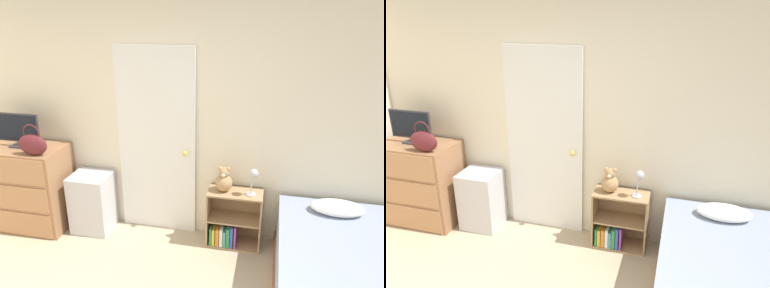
% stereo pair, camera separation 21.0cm
% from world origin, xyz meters
% --- Properties ---
extents(wall_back, '(10.00, 0.06, 2.55)m').
position_xyz_m(wall_back, '(0.00, 2.21, 1.27)').
color(wall_back, beige).
rests_on(wall_back, ground_plane).
extents(door_closed, '(0.84, 0.09, 2.05)m').
position_xyz_m(door_closed, '(-0.24, 2.16, 1.02)').
color(door_closed, white).
rests_on(door_closed, ground_plane).
extents(dresser, '(0.86, 0.54, 0.96)m').
position_xyz_m(dresser, '(-1.67, 1.89, 0.48)').
color(dresser, '#996B47').
rests_on(dresser, ground_plane).
extents(tv, '(0.51, 0.16, 0.37)m').
position_xyz_m(tv, '(-1.72, 1.91, 1.15)').
color(tv, '#2D2D33').
rests_on(tv, dresser).
extents(handbag, '(0.32, 0.12, 0.33)m').
position_xyz_m(handbag, '(-1.42, 1.72, 1.07)').
color(handbag, '#591E23').
rests_on(handbag, dresser).
extents(storage_bin, '(0.42, 0.39, 0.67)m').
position_xyz_m(storage_bin, '(-0.95, 1.96, 0.33)').
color(storage_bin, silver).
rests_on(storage_bin, ground_plane).
extents(bookshelf, '(0.56, 0.29, 0.62)m').
position_xyz_m(bookshelf, '(0.60, 2.02, 0.24)').
color(bookshelf, tan).
rests_on(bookshelf, ground_plane).
extents(teddy_bear, '(0.18, 0.18, 0.27)m').
position_xyz_m(teddy_bear, '(0.51, 2.02, 0.73)').
color(teddy_bear, tan).
rests_on(teddy_bear, bookshelf).
extents(desk_lamp, '(0.11, 0.11, 0.29)m').
position_xyz_m(desk_lamp, '(0.80, 1.98, 0.82)').
color(desk_lamp, '#B2B2B7').
rests_on(desk_lamp, bookshelf).
extents(bed, '(1.09, 1.91, 0.68)m').
position_xyz_m(bed, '(1.60, 1.22, 0.29)').
color(bed, brown).
rests_on(bed, ground_plane).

